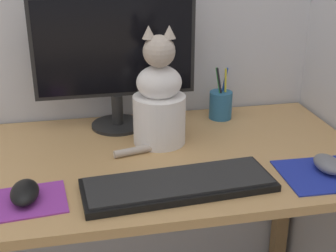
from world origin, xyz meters
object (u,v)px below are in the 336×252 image
Objects in this scene: cat at (159,101)px; computer_mouse_left at (25,192)px; monitor at (115,55)px; computer_mouse_right at (328,164)px; keyboard at (178,184)px; pen_cup at (221,104)px.

computer_mouse_left is at bearing -137.49° from cat.
monitor is 0.69m from computer_mouse_right.
monitor is 0.53m from computer_mouse_left.
computer_mouse_left is 0.77m from computer_mouse_right.
cat is (-0.40, 0.27, 0.11)m from computer_mouse_right.
computer_mouse_right reaches higher than keyboard.
computer_mouse_right is at bearing -39.74° from monitor.
keyboard is 0.36m from computer_mouse_left.
monitor is at bearing 133.18° from cat.
computer_mouse_right is 0.57× the size of pen_cup.
cat is 0.30m from pen_cup.
cat is (0.00, 0.28, 0.12)m from keyboard.
computer_mouse_left reaches higher than keyboard.
monitor reaches higher than computer_mouse_left.
cat reaches higher than computer_mouse_right.
keyboard is 0.40m from computer_mouse_right.
computer_mouse_left is 1.11× the size of computer_mouse_right.
monitor is 0.39m from pen_cup.
keyboard is at bearing -119.22° from pen_cup.
computer_mouse_right is 0.46m from pen_cup.
keyboard is at bearing -83.98° from cat.
cat is (0.37, 0.26, 0.11)m from computer_mouse_left.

